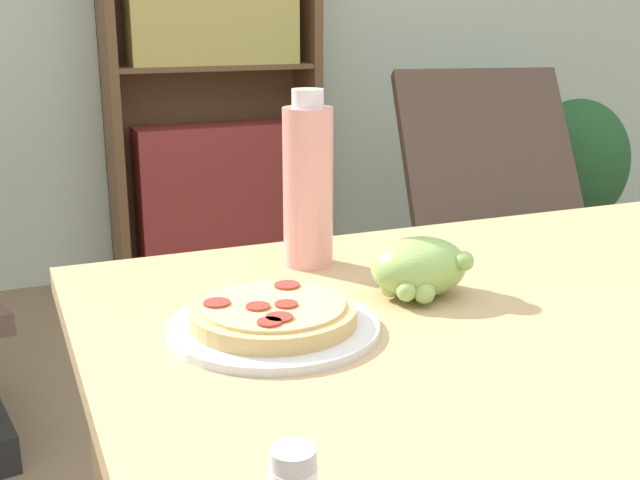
# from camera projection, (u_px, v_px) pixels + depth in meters

# --- Properties ---
(dining_table) EXTENTS (1.21, 0.89, 0.72)m
(dining_table) POSITION_uv_depth(u_px,v_px,m) (589.00, 383.00, 1.01)
(dining_table) COLOR tan
(dining_table) RESTS_ON ground_plane
(pizza_on_plate) EXTENTS (0.25, 0.25, 0.04)m
(pizza_on_plate) POSITION_uv_depth(u_px,v_px,m) (273.00, 319.00, 0.92)
(pizza_on_plate) COLOR white
(pizza_on_plate) RESTS_ON dining_table
(grape_bunch) EXTENTS (0.14, 0.11, 0.08)m
(grape_bunch) POSITION_uv_depth(u_px,v_px,m) (420.00, 268.00, 1.03)
(grape_bunch) COLOR #93BC5B
(grape_bunch) RESTS_ON dining_table
(drink_bottle) EXTENTS (0.07, 0.07, 0.25)m
(drink_bottle) POSITION_uv_depth(u_px,v_px,m) (308.00, 184.00, 1.14)
(drink_bottle) COLOR pink
(drink_bottle) RESTS_ON dining_table
(lounge_chair_far) EXTENTS (0.75, 0.88, 0.88)m
(lounge_chair_far) POSITION_uv_depth(u_px,v_px,m) (501.00, 249.00, 2.78)
(lounge_chair_far) COLOR black
(lounge_chair_far) RESTS_ON ground_plane
(bookshelf) EXTENTS (0.84, 0.27, 1.74)m
(bookshelf) POSITION_uv_depth(u_px,v_px,m) (213.00, 86.00, 3.20)
(bookshelf) COLOR brown
(bookshelf) RESTS_ON ground_plane
(potted_plant_floor) EXTENTS (0.49, 0.42, 0.72)m
(potted_plant_floor) POSITION_uv_depth(u_px,v_px,m) (575.00, 172.00, 3.55)
(potted_plant_floor) COLOR #BCB2A3
(potted_plant_floor) RESTS_ON ground_plane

